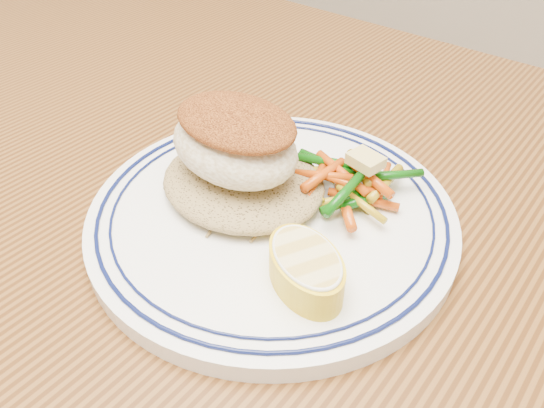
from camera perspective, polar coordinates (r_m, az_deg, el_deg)
The scene contains 7 objects.
dining_table at distance 0.50m, azimuth -6.03°, elevation -9.37°, with size 1.50×0.90×0.75m.
plate at distance 0.42m, azimuth -0.00°, elevation -1.12°, with size 0.29×0.29×0.02m.
rice_pilaf at distance 0.42m, azimuth -3.13°, elevation 2.76°, with size 0.14×0.12×0.03m, color olive.
fish_fillet at distance 0.41m, azimuth -4.04°, elevation 6.94°, with size 0.12×0.09×0.06m.
vegetable_pile at distance 0.42m, azimuth 8.35°, elevation 2.24°, with size 0.10×0.10×0.03m.
butter_pat at distance 0.41m, azimuth 10.04°, elevation 4.65°, with size 0.03×0.02×0.01m, color #D5C168.
lemon_wedge at distance 0.35m, azimuth 3.67°, elevation -6.86°, with size 0.08×0.08×0.03m.
Camera 1 is at (0.25, -0.23, 1.03)m, focal length 35.00 mm.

